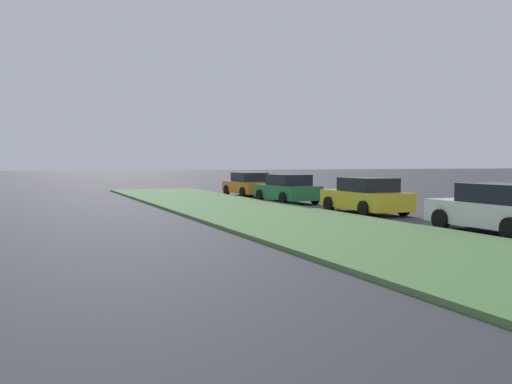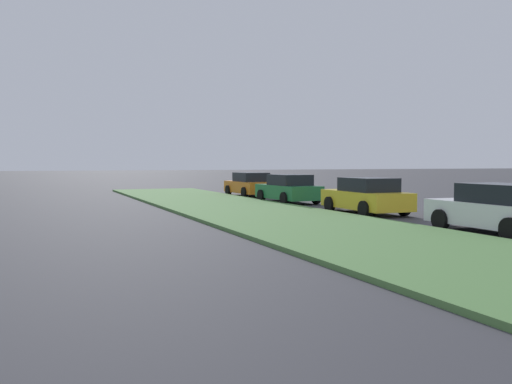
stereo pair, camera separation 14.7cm
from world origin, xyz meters
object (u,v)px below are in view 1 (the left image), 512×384
parked_car_white (499,209)px  parked_car_green (287,189)px  parked_car_yellow (365,196)px  parked_car_orange (248,185)px

parked_car_white → parked_car_green: bearing=2.0°
parked_car_white → parked_car_yellow: bearing=0.8°
parked_car_green → parked_car_orange: 5.91m
parked_car_yellow → parked_car_orange: same height
parked_car_white → parked_car_green: 13.49m
parked_car_orange → parked_car_white: bearing=178.9°
parked_car_yellow → parked_car_green: (6.68, 0.28, 0.00)m
parked_car_green → parked_car_orange: bearing=-4.0°
parked_car_yellow → parked_car_orange: 12.59m
parked_car_yellow → parked_car_green: same height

